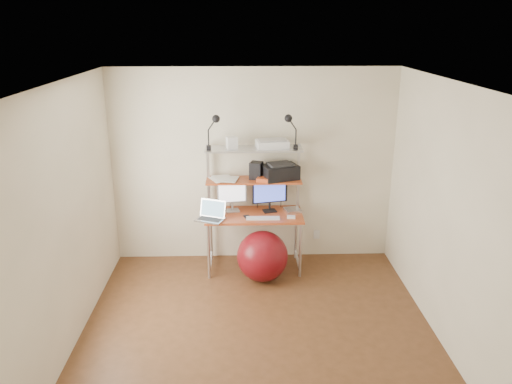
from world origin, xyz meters
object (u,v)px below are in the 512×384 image
at_px(monitor_black, 270,194).
at_px(laptop, 211,215).
at_px(monitor_silver, 232,194).
at_px(exercise_ball, 262,256).
at_px(printer, 280,171).

xyz_separation_m(monitor_black, laptop, (-0.72, -0.25, -0.18)).
bearing_deg(monitor_silver, exercise_ball, -61.88).
bearing_deg(monitor_black, printer, 5.71).
relative_size(monitor_silver, monitor_black, 0.93).
relative_size(laptop, exercise_ball, 0.65).
relative_size(monitor_silver, laptop, 1.04).
height_order(monitor_black, exercise_ball, monitor_black).
height_order(laptop, exercise_ball, laptop).
bearing_deg(monitor_silver, monitor_black, -14.85).
distance_m(monitor_silver, laptop, 0.41).
xyz_separation_m(monitor_silver, laptop, (-0.25, -0.28, -0.17)).
xyz_separation_m(monitor_black, printer, (0.13, 0.04, 0.28)).
bearing_deg(exercise_ball, monitor_black, 75.51).
bearing_deg(printer, monitor_silver, 161.92).
distance_m(printer, exercise_ball, 1.07).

